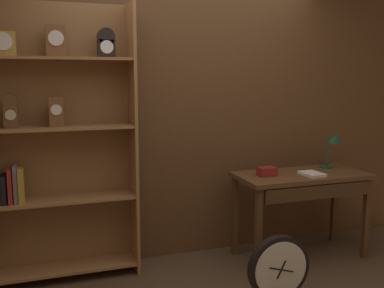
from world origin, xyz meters
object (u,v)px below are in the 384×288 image
object	(u,v)px
round_clock_large	(279,270)
bookshelf	(55,143)
open_repair_manual	(312,174)
desk_lamp	(334,143)
workbench	(303,185)
toolbox_small	(267,172)

from	to	relation	value
round_clock_large	bookshelf	bearing A→B (deg)	146.44
open_repair_manual	desk_lamp	bearing A→B (deg)	25.30
open_repair_manual	bookshelf	bearing A→B (deg)	167.38
bookshelf	workbench	size ratio (longest dim) A/B	1.87
workbench	toolbox_small	bearing A→B (deg)	174.28
bookshelf	workbench	world-z (taller)	bookshelf
workbench	toolbox_small	xyz separation A→B (m)	(-0.35, 0.04, 0.14)
workbench	open_repair_manual	world-z (taller)	open_repair_manual
desk_lamp	bookshelf	bearing A→B (deg)	176.21
workbench	desk_lamp	distance (m)	0.55
bookshelf	round_clock_large	size ratio (longest dim) A/B	4.30
toolbox_small	round_clock_large	xyz separation A→B (m)	(-0.29, -0.74, -0.56)
bookshelf	round_clock_large	world-z (taller)	bookshelf
open_repair_manual	round_clock_large	bearing A→B (deg)	-140.43
bookshelf	desk_lamp	xyz separation A→B (m)	(2.53, -0.17, -0.10)
bookshelf	desk_lamp	bearing A→B (deg)	-3.79
desk_lamp	round_clock_large	distance (m)	1.53
workbench	round_clock_large	bearing A→B (deg)	-132.24
desk_lamp	round_clock_large	bearing A→B (deg)	-141.76
workbench	open_repair_manual	size ratio (longest dim) A/B	5.47
open_repair_manual	round_clock_large	world-z (taller)	open_repair_manual
desk_lamp	round_clock_large	xyz separation A→B (m)	(-1.04, -0.82, -0.77)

